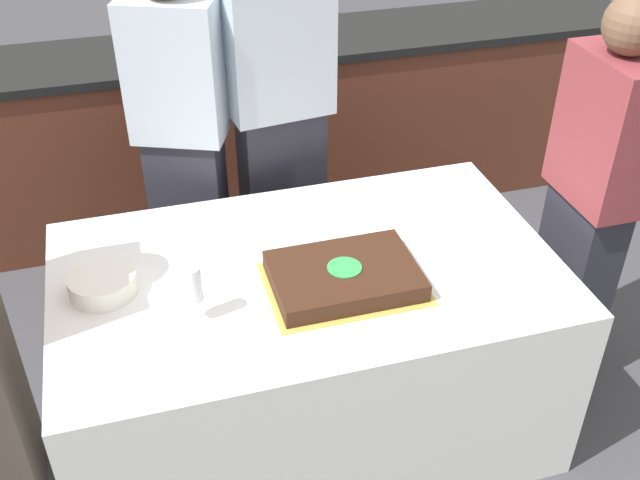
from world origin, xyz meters
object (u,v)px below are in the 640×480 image
cake (344,276)px  person_cutting_cake (281,121)px  plate_stack (103,284)px  person_seated_right (591,203)px  wine_glass (193,285)px  person_standing_back (183,145)px

cake → person_cutting_cake: (-0.00, 0.84, 0.15)m
plate_stack → person_seated_right: person_seated_right is taller
person_cutting_cake → cake: bearing=82.8°
cake → wine_glass: 0.49m
person_seated_right → cake: bearing=-82.8°
person_cutting_cake → plate_stack: bearing=35.0°
wine_glass → person_cutting_cake: (0.48, 0.88, 0.05)m
cake → person_standing_back: bearing=114.9°
cake → person_seated_right: bearing=7.2°
cake → person_standing_back: (-0.39, 0.84, 0.10)m
person_cutting_cake → person_standing_back: size_ratio=1.07×
plate_stack → person_standing_back: bearing=62.5°
person_cutting_cake → person_seated_right: person_cutting_cake is taller
cake → plate_stack: cake is taller
person_seated_right → person_standing_back: 1.53m
plate_stack → person_standing_back: (0.35, 0.67, 0.10)m
person_seated_right → wine_glass: bearing=-83.7°
plate_stack → person_cutting_cake: bearing=42.2°
cake → wine_glass: size_ratio=2.56×
cake → wine_glass: (-0.48, -0.04, 0.10)m
person_cutting_cake → person_standing_back: bearing=-7.2°
plate_stack → person_standing_back: person_standing_back is taller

